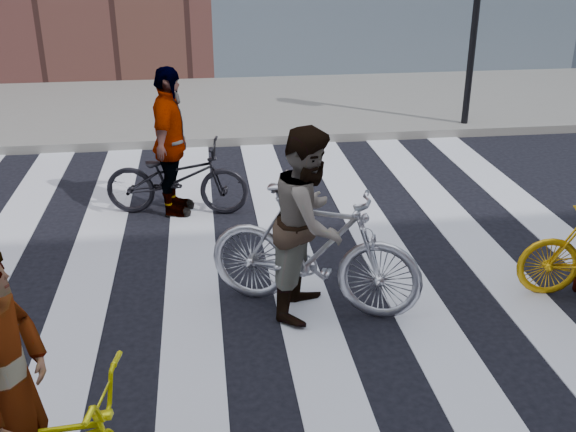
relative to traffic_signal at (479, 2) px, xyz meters
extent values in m
plane|color=black|center=(-4.40, -5.32, -2.28)|extent=(100.00, 100.00, 0.00)
cube|color=gray|center=(-4.40, 2.18, -2.20)|extent=(100.00, 5.00, 0.15)
cube|color=silver|center=(-6.05, -5.32, -2.27)|extent=(0.55, 10.00, 0.01)
cube|color=silver|center=(-4.95, -5.32, -2.27)|extent=(0.55, 10.00, 0.01)
cube|color=silver|center=(-3.85, -5.32, -2.27)|extent=(0.55, 10.00, 0.01)
cube|color=silver|center=(-2.75, -5.32, -2.27)|extent=(0.55, 10.00, 0.01)
cube|color=silver|center=(-1.65, -5.32, -2.27)|extent=(0.55, 10.00, 0.01)
cylinder|color=black|center=(0.00, 0.08, -0.68)|extent=(0.12, 0.12, 3.20)
imported|color=silver|center=(-3.77, -5.71, -1.65)|extent=(2.14, 1.41, 1.25)
imported|color=black|center=(-5.11, -3.12, -1.80)|extent=(1.91, 0.92, 0.96)
imported|color=slate|center=(-5.97, -7.95, -1.33)|extent=(0.57, 0.76, 1.90)
imported|color=slate|center=(-3.82, -5.71, -1.36)|extent=(1.01, 1.10, 1.84)
imported|color=slate|center=(-5.16, -3.12, -1.33)|extent=(0.64, 1.18, 1.91)
camera|label=1|loc=(-4.77, -11.36, 1.16)|focal=42.00mm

